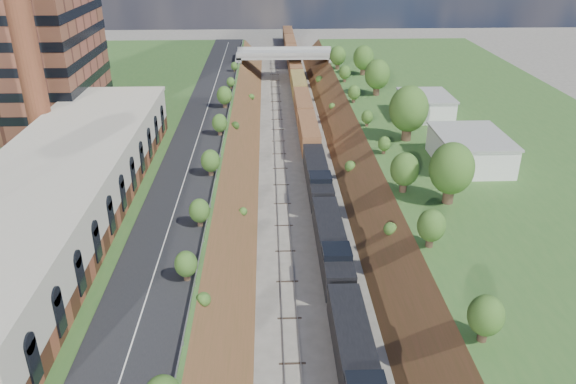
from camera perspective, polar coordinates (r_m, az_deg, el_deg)
name	(u,v)px	position (r m, az deg, el deg)	size (l,w,h in m)	color
platform_left	(80,164)	(90.74, -20.34, 2.66)	(44.00, 180.00, 5.00)	#345E26
platform_right	(509,158)	(93.89, 21.56, 3.21)	(44.00, 180.00, 5.00)	#345E26
embankment_left	(227,177)	(87.34, -6.27, 1.51)	(7.07, 180.00, 7.07)	brown
embankment_right	(368,175)	(88.44, 8.10, 1.71)	(7.07, 180.00, 7.07)	brown
rail_left_track	(281,176)	(87.07, -0.75, 1.65)	(1.58, 180.00, 0.18)	gray
rail_right_track	(314,175)	(87.34, 2.67, 1.70)	(1.58, 180.00, 0.18)	gray
road	(195,147)	(85.91, -9.43, 4.54)	(8.00, 180.00, 0.10)	black
guardrail	(222,144)	(85.12, -6.72, 4.87)	(0.10, 171.00, 0.70)	#99999E
commercial_building	(58,189)	(67.78, -22.29, 0.30)	(14.30, 62.30, 7.00)	brown
smokestack	(20,14)	(82.70, -25.61, 16.01)	(3.20, 3.20, 40.00)	brown
overpass	(285,60)	(144.99, -0.33, 13.30)	(24.50, 8.30, 7.40)	gray
white_building_near	(470,150)	(81.92, 17.99, 4.03)	(9.00, 12.00, 4.00)	silver
white_building_far	(425,106)	(101.67, 13.77, 8.46)	(8.00, 10.00, 3.60)	silver
tree_right_large	(452,169)	(68.44, 16.29, 2.26)	(5.25, 5.25, 7.61)	#473323
tree_left_crest	(184,291)	(49.14, -10.54, -9.84)	(2.45, 2.45, 3.55)	#473323
freight_train	(301,96)	(120.40, 1.32, 9.68)	(3.07, 172.57, 4.58)	black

